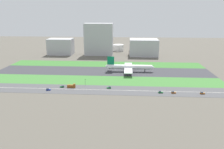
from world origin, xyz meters
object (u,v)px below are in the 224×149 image
object	(u,v)px
car_4	(202,93)
office_tower	(144,47)
car_0	(62,87)
hangar_building	(99,39)
car_3	(173,92)
airliner	(129,67)
terminal_building	(61,47)
fuel_tank_centre	(135,47)
car_2	(109,88)
car_5	(160,92)
car_1	(48,89)
truck_0	(72,86)
fuel_tank_west	(118,48)
traffic_light	(85,82)

from	to	relation	value
car_4	office_tower	xyz separation A→B (m)	(-43.79, 192.00, 13.51)
car_0	hangar_building	distance (m)	184.67
car_3	hangar_building	bearing A→B (deg)	-63.34
airliner	car_0	world-z (taller)	airliner
car_3	hangar_building	size ratio (longest dim) A/B	0.08
terminal_building	fuel_tank_centre	bearing A→B (deg)	18.40
car_2	hangar_building	world-z (taller)	hangar_building
car_5	car_3	bearing A→B (deg)	-180.00
car_1	truck_0	world-z (taller)	truck_0
car_2	car_3	size ratio (longest dim) A/B	1.00
car_4	fuel_tank_centre	bearing A→B (deg)	-76.21
airliner	hangar_building	distance (m)	127.65
fuel_tank_west	car_3	bearing A→B (deg)	-75.02
traffic_light	terminal_building	xyz separation A→B (m)	(-76.94, 174.01, 9.95)
car_4	fuel_tank_west	xyz separation A→B (m)	(-90.61, 237.00, 5.26)
car_3	car_4	distance (m)	27.21
airliner	car_0	bearing A→B (deg)	-135.39
car_2	car_0	size ratio (longest dim) A/B	1.00
car_5	fuel_tank_west	bearing A→B (deg)	-77.86
car_2	car_4	xyz separation A→B (m)	(90.36, -10.00, 0.00)
car_1	truck_0	distance (m)	23.60
car_3	car_0	bearing A→B (deg)	-5.09
car_3	office_tower	distance (m)	193.19
car_5	office_tower	distance (m)	192.52
car_1	car_0	xyz separation A→B (m)	(11.47, 10.00, 0.00)
fuel_tank_centre	car_4	bearing A→B (deg)	-76.21
office_tower	fuel_tank_centre	xyz separation A→B (m)	(-14.39, 45.00, -6.52)
airliner	fuel_tank_west	bearing A→B (deg)	97.23
hangar_building	airliner	bearing A→B (deg)	-65.00
fuel_tank_west	car_4	bearing A→B (deg)	-69.08
fuel_tank_west	office_tower	bearing A→B (deg)	-43.86
car_1	car_0	bearing A→B (deg)	-138.92
airliner	fuel_tank_west	xyz separation A→B (m)	(-20.17, 159.00, -0.05)
hangar_building	office_tower	world-z (taller)	hangar_building
terminal_building	car_0	bearing A→B (deg)	-73.45
fuel_tank_west	car_0	bearing A→B (deg)	-102.13
car_0	traffic_light	bearing A→B (deg)	19.28
car_3	office_tower	bearing A→B (deg)	-85.07
airliner	fuel_tank_west	distance (m)	160.27
office_tower	fuel_tank_west	xyz separation A→B (m)	(-46.82, 45.00, -8.25)
car_2	office_tower	bearing A→B (deg)	75.65
airliner	car_0	size ratio (longest dim) A/B	14.77
office_tower	fuel_tank_west	bearing A→B (deg)	136.14
traffic_light	fuel_tank_west	size ratio (longest dim) A/B	0.34
airliner	car_4	bearing A→B (deg)	-47.92
truck_0	terminal_building	world-z (taller)	terminal_building
car_3	car_2	bearing A→B (deg)	-9.00
office_tower	car_2	bearing A→B (deg)	-104.35
car_2	fuel_tank_centre	xyz separation A→B (m)	(32.18, 227.00, 6.99)
car_2	hangar_building	bearing A→B (deg)	100.35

